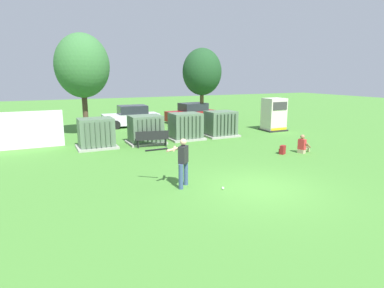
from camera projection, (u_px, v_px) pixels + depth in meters
The scene contains 16 objects.
ground_plane at pixel (259, 188), 11.38m from camera, with size 96.00×96.00×0.00m, color #478433.
fence_panel at pixel (15, 131), 17.14m from camera, with size 4.80×0.12×2.00m, color white.
transformer_west at pixel (96, 134), 17.55m from camera, with size 2.10×1.70×1.62m.
transformer_mid_west at pixel (146, 130), 18.73m from camera, with size 2.10×1.70×1.62m.
transformer_mid_east at pixel (186, 127), 19.93m from camera, with size 2.10×1.70×1.62m.
transformer_east at pixel (221, 124), 20.95m from camera, with size 2.10×1.70×1.62m.
generator_enclosure at pixel (274, 115), 23.03m from camera, with size 1.60×1.40×2.30m.
park_bench at pixel (152, 138), 17.76m from camera, with size 1.84×0.68×0.92m.
batter at pixel (182, 160), 11.36m from camera, with size 1.32×1.32×1.74m.
sports_ball at pixel (223, 188), 11.26m from camera, with size 0.09×0.09×0.09m, color white.
seated_spectator at pixel (303, 146), 16.50m from camera, with size 0.78×0.63×0.96m.
backpack at pixel (282, 150), 16.28m from camera, with size 0.38×0.35×0.44m.
tree_left at pixel (82, 66), 20.56m from camera, with size 3.39×3.39×6.48m.
tree_center_left at pixel (202, 72), 26.18m from camera, with size 3.15×3.15×6.01m.
parked_car_leftmost at pixel (131, 117), 24.94m from camera, with size 4.26×2.04×1.62m.
parked_car_left_of_center at pixel (192, 113), 27.06m from camera, with size 4.35×2.25×1.62m.
Camera 1 is at (-6.73, -8.78, 3.88)m, focal length 30.44 mm.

